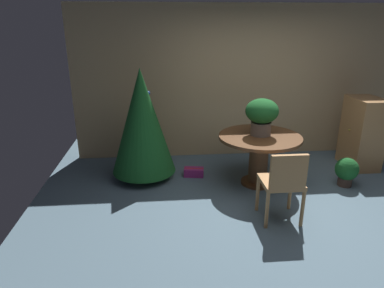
{
  "coord_description": "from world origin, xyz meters",
  "views": [
    {
      "loc": [
        -1.5,
        -3.68,
        2.29
      ],
      "look_at": [
        -1.14,
        0.37,
        0.85
      ],
      "focal_mm": 32.03,
      "sensor_mm": 36.0,
      "label": 1
    }
  ],
  "objects_px": {
    "round_dining_table": "(259,150)",
    "potted_plant": "(347,171)",
    "wooden_cabinet": "(362,133)",
    "gift_box_purple": "(194,172)",
    "wooden_chair_near": "(283,181)",
    "holiday_tree": "(142,121)",
    "flower_vase": "(262,114)"
  },
  "relations": [
    {
      "from": "gift_box_purple",
      "to": "wooden_chair_near",
      "type": "bearing_deg",
      "value": -56.4
    },
    {
      "from": "round_dining_table",
      "to": "potted_plant",
      "type": "height_order",
      "value": "round_dining_table"
    },
    {
      "from": "wooden_cabinet",
      "to": "wooden_chair_near",
      "type": "bearing_deg",
      "value": -140.23
    },
    {
      "from": "wooden_cabinet",
      "to": "potted_plant",
      "type": "xyz_separation_m",
      "value": [
        -0.59,
        -0.7,
        -0.34
      ]
    },
    {
      "from": "wooden_chair_near",
      "to": "holiday_tree",
      "type": "relative_size",
      "value": 0.54
    },
    {
      "from": "round_dining_table",
      "to": "wooden_chair_near",
      "type": "height_order",
      "value": "wooden_chair_near"
    },
    {
      "from": "flower_vase",
      "to": "potted_plant",
      "type": "distance_m",
      "value": 1.53
    },
    {
      "from": "gift_box_purple",
      "to": "wooden_cabinet",
      "type": "distance_m",
      "value": 2.85
    },
    {
      "from": "holiday_tree",
      "to": "gift_box_purple",
      "type": "height_order",
      "value": "holiday_tree"
    },
    {
      "from": "holiday_tree",
      "to": "potted_plant",
      "type": "bearing_deg",
      "value": -10.79
    },
    {
      "from": "round_dining_table",
      "to": "gift_box_purple",
      "type": "relative_size",
      "value": 3.65
    },
    {
      "from": "round_dining_table",
      "to": "gift_box_purple",
      "type": "distance_m",
      "value": 1.09
    },
    {
      "from": "potted_plant",
      "to": "wooden_chair_near",
      "type": "bearing_deg",
      "value": -146.1
    },
    {
      "from": "round_dining_table",
      "to": "potted_plant",
      "type": "xyz_separation_m",
      "value": [
        1.28,
        -0.18,
        -0.3
      ]
    },
    {
      "from": "round_dining_table",
      "to": "wooden_chair_near",
      "type": "relative_size",
      "value": 1.3
    },
    {
      "from": "potted_plant",
      "to": "round_dining_table",
      "type": "bearing_deg",
      "value": 171.81
    },
    {
      "from": "flower_vase",
      "to": "wooden_chair_near",
      "type": "height_order",
      "value": "flower_vase"
    },
    {
      "from": "round_dining_table",
      "to": "holiday_tree",
      "type": "relative_size",
      "value": 0.7
    },
    {
      "from": "round_dining_table",
      "to": "flower_vase",
      "type": "bearing_deg",
      "value": 72.72
    },
    {
      "from": "wooden_chair_near",
      "to": "gift_box_purple",
      "type": "xyz_separation_m",
      "value": [
        -0.93,
        1.39,
        -0.47
      ]
    },
    {
      "from": "gift_box_purple",
      "to": "potted_plant",
      "type": "bearing_deg",
      "value": -13.55
    },
    {
      "from": "gift_box_purple",
      "to": "wooden_cabinet",
      "type": "relative_size",
      "value": 0.28
    },
    {
      "from": "round_dining_table",
      "to": "wooden_cabinet",
      "type": "bearing_deg",
      "value": 15.29
    },
    {
      "from": "wooden_chair_near",
      "to": "wooden_cabinet",
      "type": "bearing_deg",
      "value": 39.77
    },
    {
      "from": "flower_vase",
      "to": "potted_plant",
      "type": "bearing_deg",
      "value": -10.23
    },
    {
      "from": "round_dining_table",
      "to": "wooden_chair_near",
      "type": "bearing_deg",
      "value": -90.0
    },
    {
      "from": "round_dining_table",
      "to": "wooden_cabinet",
      "type": "relative_size",
      "value": 1.03
    },
    {
      "from": "round_dining_table",
      "to": "potted_plant",
      "type": "bearing_deg",
      "value": -8.19
    },
    {
      "from": "wooden_cabinet",
      "to": "gift_box_purple",
      "type": "bearing_deg",
      "value": -176.64
    },
    {
      "from": "gift_box_purple",
      "to": "potted_plant",
      "type": "relative_size",
      "value": 0.76
    },
    {
      "from": "flower_vase",
      "to": "gift_box_purple",
      "type": "height_order",
      "value": "flower_vase"
    },
    {
      "from": "round_dining_table",
      "to": "holiday_tree",
      "type": "xyz_separation_m",
      "value": [
        -1.7,
        0.38,
        0.37
      ]
    }
  ]
}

